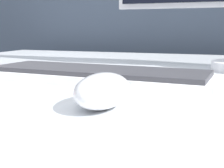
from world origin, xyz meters
The scene contains 3 objects.
partition_panel centered at (0.00, 0.72, 0.53)m, with size 5.00×0.03×1.07m.
computer_mouse_near centered at (0.01, -0.26, 0.74)m, with size 0.07×0.12×0.04m.
keyboard centered at (-0.07, -0.09, 0.73)m, with size 0.43×0.17×0.02m.
Camera 1 is at (0.14, -0.61, 0.81)m, focal length 50.00 mm.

